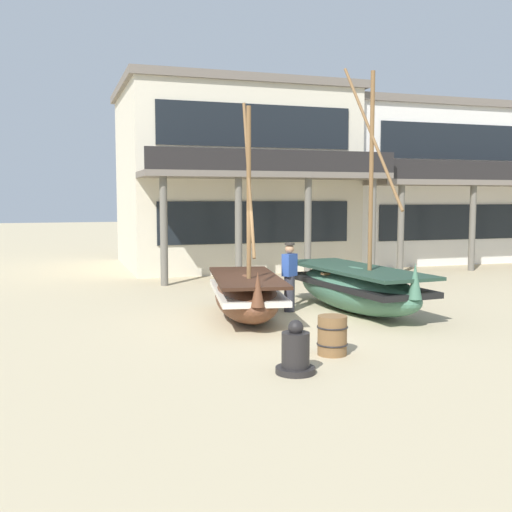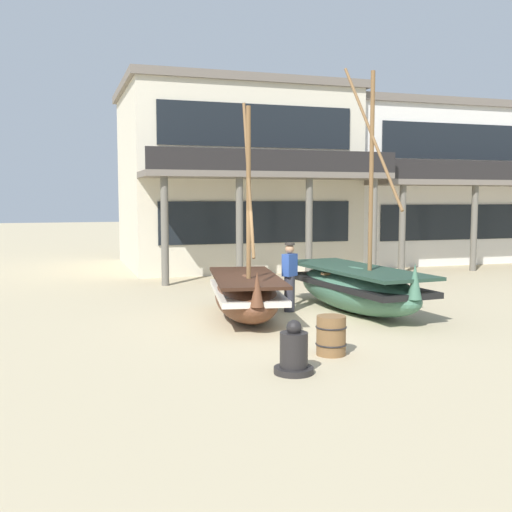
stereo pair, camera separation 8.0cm
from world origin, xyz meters
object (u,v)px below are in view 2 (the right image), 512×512
object	(u,v)px
harbor_building_annex	(434,184)
fisherman_by_hull	(290,278)
wooden_barrel	(331,335)
capstan_winch	(294,353)
harbor_building_main	(232,178)
fishing_boat_near_left	(246,295)
fishing_boat_centre_large	(356,287)

from	to	relation	value
harbor_building_annex	fisherman_by_hull	bearing A→B (deg)	-136.07
wooden_barrel	capstan_winch	bearing A→B (deg)	-140.23
fisherman_by_hull	harbor_building_main	xyz separation A→B (m)	(1.53, 10.67, 2.77)
fishing_boat_near_left	harbor_building_annex	size ratio (longest dim) A/B	0.44
fishing_boat_centre_large	fisherman_by_hull	bearing A→B (deg)	162.42
fishing_boat_near_left	capstan_winch	xyz separation A→B (m)	(-0.56, -4.44, -0.24)
fishing_boat_near_left	fisherman_by_hull	size ratio (longest dim) A/B	2.93
fisherman_by_hull	wooden_barrel	bearing A→B (deg)	-100.75
wooden_barrel	harbor_building_main	size ratio (longest dim) A/B	0.08
wooden_barrel	harbor_building_main	xyz separation A→B (m)	(2.32, 14.79, 3.25)
fisherman_by_hull	capstan_winch	size ratio (longest dim) A/B	1.96
fishing_boat_centre_large	harbor_building_annex	world-z (taller)	harbor_building_annex
fisherman_by_hull	harbor_building_annex	size ratio (longest dim) A/B	0.15
fishing_boat_centre_large	capstan_winch	size ratio (longest dim) A/B	6.91
capstan_winch	harbor_building_main	size ratio (longest dim) A/B	0.09
fisherman_by_hull	harbor_building_annex	bearing A→B (deg)	43.93
fishing_boat_centre_large	capstan_winch	bearing A→B (deg)	-126.94
fishing_boat_near_left	harbor_building_main	distance (m)	11.96
fishing_boat_centre_large	harbor_building_main	bearing A→B (deg)	90.08
harbor_building_main	harbor_building_annex	bearing A→B (deg)	0.95
capstan_winch	harbor_building_main	bearing A→B (deg)	77.88
fisherman_by_hull	fishing_boat_centre_large	bearing A→B (deg)	-17.58
wooden_barrel	harbor_building_main	distance (m)	15.32
fishing_boat_centre_large	wooden_barrel	world-z (taller)	fishing_boat_centre_large
capstan_winch	fishing_boat_near_left	bearing A→B (deg)	82.87
fishing_boat_near_left	fisherman_by_hull	bearing A→B (deg)	23.36
fishing_boat_near_left	harbor_building_annex	world-z (taller)	harbor_building_annex
capstan_winch	wooden_barrel	bearing A→B (deg)	39.77
fishing_boat_near_left	capstan_winch	distance (m)	4.48
fishing_boat_centre_large	harbor_building_main	distance (m)	11.56
fishing_boat_near_left	wooden_barrel	bearing A→B (deg)	-82.14
fisherman_by_hull	fishing_boat_near_left	bearing A→B (deg)	-156.64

